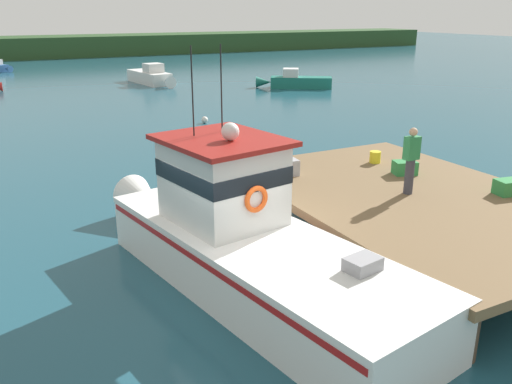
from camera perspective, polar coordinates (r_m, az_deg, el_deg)
name	(u,v)px	position (r m, az deg, el deg)	size (l,w,h in m)	color
ground_plane	(236,282)	(11.48, -2.09, -9.55)	(200.00, 200.00, 0.00)	#1E4C5B
dock	(413,199)	(13.63, 16.36, -0.72)	(6.00, 9.00, 1.20)	#4C3D2D
main_fishing_boat	(241,238)	(11.04, -1.58, -4.93)	(3.90, 9.97, 4.80)	white
crate_stack_near_edge	(405,168)	(15.12, 15.55, 2.51)	(0.60, 0.44, 0.37)	#2D8442
crate_single_by_cleat	(508,187)	(14.33, 25.26, 0.47)	(0.60, 0.44, 0.37)	#2D8442
crate_stack_mid_dock	(287,168)	(14.49, 3.27, 2.62)	(0.60, 0.44, 0.43)	#9E9EA3
bait_bucket	(375,157)	(16.07, 12.56, 3.65)	(0.32, 0.32, 0.34)	yellow
deckhand_by_the_boat	(411,159)	(13.36, 16.15, 3.35)	(0.36, 0.22, 1.63)	#383842
moored_boat_far_right	(151,77)	(43.00, -11.06, 11.95)	(2.22, 6.33, 1.58)	white
moored_boat_outer_mooring	(296,81)	(40.08, 4.25, 11.67)	(5.24, 3.88, 1.40)	#196B5B
mooring_buoy_outer	(180,162)	(19.79, -8.05, 3.16)	(0.34, 0.34, 0.34)	red
mooring_buoy_spare_mooring	(205,120)	(27.46, -5.49, 7.66)	(0.34, 0.34, 0.34)	silver
far_shoreline	(8,48)	(71.39, -24.89, 13.76)	(120.00, 8.00, 2.40)	#284723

